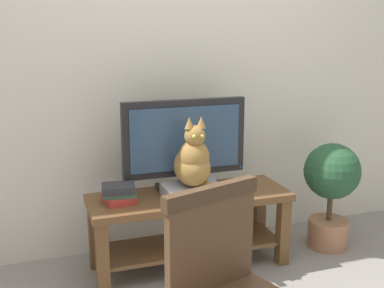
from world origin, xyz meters
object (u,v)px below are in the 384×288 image
object	(u,v)px
wooden_chair	(230,288)
potted_plant	(331,185)
tv	(185,143)
cat	(193,161)
book_stack	(119,193)
tv_stand	(189,216)
media_box	(192,191)

from	to	relation	value
wooden_chair	potted_plant	distance (m)	1.67
tv	cat	size ratio (longest dim) A/B	1.83
tv	cat	xyz separation A→B (m)	(-0.00, -0.17, -0.08)
book_stack	cat	bearing A→B (deg)	-9.82
tv	cat	bearing A→B (deg)	-90.53
wooden_chair	book_stack	size ratio (longest dim) A/B	4.14
tv_stand	tv	distance (m)	0.46
tv_stand	cat	xyz separation A→B (m)	(-0.00, -0.08, 0.38)
book_stack	potted_plant	world-z (taller)	potted_plant
tv_stand	tv	size ratio (longest dim) A/B	1.59
cat	potted_plant	size ratio (longest dim) A/B	0.58
book_stack	potted_plant	distance (m)	1.44
wooden_chair	potted_plant	bearing A→B (deg)	42.67
tv_stand	potted_plant	bearing A→B (deg)	-2.51
cat	book_stack	bearing A→B (deg)	170.18
tv	wooden_chair	bearing A→B (deg)	-100.36
wooden_chair	tv	bearing A→B (deg)	79.64
potted_plant	tv	bearing A→B (deg)	172.23
tv_stand	potted_plant	xyz separation A→B (m)	(1.00, -0.04, 0.11)
media_box	wooden_chair	size ratio (longest dim) A/B	0.38
wooden_chair	book_stack	bearing A→B (deg)	99.86
book_stack	potted_plant	bearing A→B (deg)	-1.73
tv	book_stack	distance (m)	0.51
cat	book_stack	xyz separation A→B (m)	(-0.43, 0.08, -0.18)
potted_plant	media_box	bearing A→B (deg)	-179.16
cat	potted_plant	world-z (taller)	cat
cat	wooden_chair	xyz separation A→B (m)	(-0.23, -1.10, -0.18)
wooden_chair	tv_stand	bearing A→B (deg)	78.85
media_box	cat	xyz separation A→B (m)	(0.00, -0.02, 0.19)
tv_stand	book_stack	xyz separation A→B (m)	(-0.44, -0.00, 0.20)
tv_stand	book_stack	size ratio (longest dim) A/B	5.68
tv_stand	book_stack	world-z (taller)	book_stack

